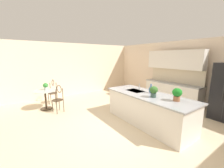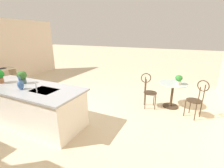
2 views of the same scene
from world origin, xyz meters
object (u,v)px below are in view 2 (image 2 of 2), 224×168
at_px(chair_by_island, 148,89).
at_px(vase_on_counter, 20,85).
at_px(potted_plant_counter_near, 22,76).
at_px(bistro_table, 172,93).
at_px(chair_near_window, 197,97).
at_px(keyboard, 0,69).
at_px(potted_plant_on_table, 179,79).

distance_m(chair_by_island, vase_on_counter, 3.25).
height_order(potted_plant_counter_near, vase_on_counter, potted_plant_counter_near).
xyz_separation_m(potted_plant_counter_near, vase_on_counter, (-0.35, 0.31, -0.07)).
height_order(bistro_table, chair_near_window, chair_near_window).
bearing_deg(potted_plant_counter_near, chair_near_window, -155.44).
xyz_separation_m(chair_by_island, keyboard, (5.78, 0.67, 0.18)).
bearing_deg(chair_by_island, keyboard, 6.66).
xyz_separation_m(chair_near_window, potted_plant_counter_near, (3.95, 1.81, 0.53)).
bearing_deg(chair_by_island, potted_plant_counter_near, 34.85).
relative_size(bistro_table, potted_plant_counter_near, 2.56).
xyz_separation_m(chair_near_window, vase_on_counter, (3.60, 2.11, 0.46)).
relative_size(potted_plant_on_table, vase_on_counter, 0.95).
height_order(potted_plant_on_table, vase_on_counter, vase_on_counter).
height_order(bistro_table, potted_plant_counter_near, potted_plant_counter_near).
height_order(keyboard, vase_on_counter, vase_on_counter).
relative_size(chair_by_island, potted_plant_on_table, 3.82).
relative_size(chair_near_window, keyboard, 2.37).
bearing_deg(keyboard, vase_on_counter, 156.07).
bearing_deg(keyboard, chair_near_window, -175.16).
bearing_deg(potted_plant_on_table, vase_on_counter, 38.31).
relative_size(bistro_table, chair_by_island, 0.77).
height_order(chair_near_window, chair_by_island, same).
bearing_deg(keyboard, bistro_table, -171.11).
distance_m(chair_by_island, potted_plant_counter_near, 3.34).
bearing_deg(vase_on_counter, keyboard, -23.93).
relative_size(bistro_table, vase_on_counter, 2.78).
xyz_separation_m(chair_near_window, keyboard, (7.02, 0.60, 0.18)).
bearing_deg(chair_near_window, potted_plant_on_table, -35.45).
bearing_deg(potted_plant_counter_near, chair_by_island, -145.15).
height_order(potted_plant_on_table, potted_plant_counter_near, potted_plant_counter_near).
relative_size(chair_near_window, chair_by_island, 1.00).
relative_size(chair_by_island, vase_on_counter, 3.62).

